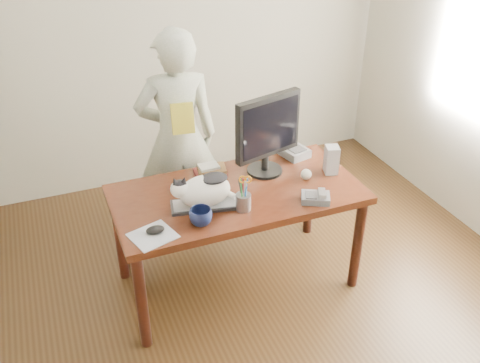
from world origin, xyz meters
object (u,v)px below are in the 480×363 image
pen_cup (243,200)px  book_stack (211,171)px  keyboard (206,205)px  baseball (306,174)px  desk (233,204)px  speaker (331,160)px  phone (316,197)px  person (178,138)px  mouse (155,230)px  coffee_mug (201,217)px  calculator (293,151)px  cat (203,190)px  monitor (268,131)px

pen_cup → book_stack: pen_cup is taller
keyboard → baseball: 0.73m
desk → speaker: (0.68, -0.09, 0.24)m
phone → person: 1.19m
mouse → baseball: bearing=-5.3°
coffee_mug → baseball: 0.85m
pen_cup → phone: pen_cup is taller
baseball → calculator: baseball is taller
phone → person: bearing=146.7°
speaker → calculator: size_ratio=0.78×
cat → speaker: bearing=16.7°
cat → coffee_mug: 0.20m
speaker → keyboard: bearing=-157.7°
phone → person: (-0.60, 1.03, 0.05)m
desk → phone: 0.58m
baseball → desk: bearing=167.5°
calculator → person: 0.86m
mouse → keyboard: bearing=7.2°
desk → mouse: size_ratio=12.99×
pen_cup → baseball: 0.55m
phone → pen_cup: bearing=-163.5°
pen_cup → calculator: (0.60, 0.51, -0.03)m
mouse → person: person is taller
keyboard → book_stack: book_stack is taller
keyboard → cat: bearing=-171.6°
phone → monitor: bearing=134.9°
pen_cup → speaker: pen_cup is taller
person → cat: bearing=91.7°
mouse → calculator: bearing=8.9°
cat → phone: size_ratio=1.97×
phone → book_stack: (-0.51, 0.54, 0.01)m
keyboard → speaker: bearing=16.8°
monitor → person: bearing=111.7°
keyboard → calculator: 0.90m
book_stack → person: (-0.09, 0.49, 0.04)m
keyboard → coffee_mug: coffee_mug is taller
cat → monitor: 0.61m
desk → mouse: bearing=-151.3°
cat → speaker: size_ratio=2.16×
baseball → calculator: size_ratio=0.29×
monitor → pen_cup: size_ratio=2.34×
book_stack → calculator: book_stack is taller
desk → book_stack: book_stack is taller
mouse → book_stack: book_stack is taller
person → pen_cup: bearing=105.5°
keyboard → person: 0.84m
calculator → cat: bearing=-167.3°
keyboard → coffee_mug: 0.19m
cat → calculator: 0.91m
baseball → coffee_mug: bearing=-163.9°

